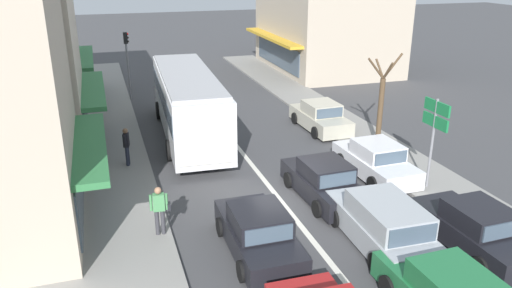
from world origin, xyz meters
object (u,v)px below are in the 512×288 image
Objects in this scene: sedan_queue_far_back at (324,182)px; parked_sedan_kerb_second at (376,161)px; sedan_behind_bus_near at (258,233)px; parked_sedan_kerb_front at (475,229)px; city_bus at (188,100)px; pedestrian_with_handbag_near at (160,208)px; traffic_light_downstreet at (127,54)px; street_tree_right at (381,105)px; directional_road_sign at (435,123)px; wagon_adjacent_lane_trail at (383,224)px; pedestrian_browsing_midblock at (126,144)px; parked_sedan_kerb_third at (320,117)px.

sedan_queue_far_back is 1.00× the size of parked_sedan_kerb_second.
sedan_queue_far_back is at bearing 38.56° from sedan_behind_bus_near.
city_bus is at bearing 116.44° from parked_sedan_kerb_front.
city_bus reaches higher than sedan_behind_bus_near.
city_bus is 2.60× the size of sedan_behind_bus_near.
city_bus reaches higher than pedestrian_with_handbag_near.
traffic_light_downstreet reaches higher than sedan_behind_bus_near.
parked_sedan_kerb_front is at bearing -101.70° from street_tree_right.
sedan_behind_bus_near is at bearing -83.16° from traffic_light_downstreet.
city_bus is 3.05× the size of directional_road_sign.
wagon_adjacent_lane_trail is 11.14m from pedestrian_browsing_midblock.
parked_sedan_kerb_third is 3.80m from street_tree_right.
pedestrian_with_handbag_near is at bearing -84.58° from pedestrian_browsing_midblock.
wagon_adjacent_lane_trail is 20.80m from traffic_light_downstreet.
sedan_behind_bus_near is at bearing -67.54° from pedestrian_browsing_midblock.
city_bus is at bearing 90.19° from sedan_behind_bus_near.
street_tree_right is at bearing 25.27° from pedestrian_with_handbag_near.
traffic_light_downstreet is 17.35m from pedestrian_with_handbag_near.
parked_sedan_kerb_front is at bearing -15.80° from sedan_behind_bus_near.
sedan_behind_bus_near is 1.17× the size of directional_road_sign.
traffic_light_downstreet is 2.58× the size of pedestrian_browsing_midblock.
traffic_light_downstreet is at bearing 84.99° from pedestrian_browsing_midblock.
sedan_queue_far_back is 2.61× the size of pedestrian_with_handbag_near.
wagon_adjacent_lane_trail reaches higher than sedan_queue_far_back.
parked_sedan_kerb_second is at bearing -122.33° from street_tree_right.
sedan_behind_bus_near is (-3.74, 0.79, -0.08)m from wagon_adjacent_lane_trail.
parked_sedan_kerb_front and parked_sedan_kerb_third have the same top height.
city_bus is 2.59× the size of parked_sedan_kerb_third.
sedan_behind_bus_near is 19.26m from traffic_light_downstreet.
city_bus is 11.67m from directional_road_sign.
sedan_behind_bus_near and parked_sedan_kerb_second have the same top height.
pedestrian_with_handbag_near is at bearing -91.31° from traffic_light_downstreet.
sedan_queue_far_back is 17.37m from traffic_light_downstreet.
parked_sedan_kerb_second is at bearing 126.30° from directional_road_sign.
pedestrian_browsing_midblock is (-9.60, 9.66, 0.40)m from parked_sedan_kerb_front.
street_tree_right is (1.79, 8.64, 1.40)m from parked_sedan_kerb_front.
pedestrian_with_handbag_near is (-6.42, 2.54, 0.32)m from wagon_adjacent_lane_trail.
parked_sedan_kerb_second is 2.61× the size of pedestrian_with_handbag_near.
parked_sedan_kerb_third is 12.48m from pedestrian_with_handbag_near.
sedan_queue_far_back and sedan_behind_bus_near have the same top height.
pedestrian_browsing_midblock is (-9.89, -2.18, 0.40)m from parked_sedan_kerb_third.
city_bus is 4.58m from pedestrian_browsing_midblock.
pedestrian_with_handbag_near and pedestrian_browsing_midblock have the same top height.
traffic_light_downstreet is 1.17× the size of directional_road_sign.
traffic_light_downstreet reaches higher than pedestrian_browsing_midblock.
pedestrian_browsing_midblock is (-3.25, 7.87, 0.40)m from sedan_behind_bus_near.
pedestrian_browsing_midblock is at bearing 142.52° from sedan_queue_far_back.
pedestrian_with_handbag_near is at bearing 158.55° from parked_sedan_kerb_front.
wagon_adjacent_lane_trail is 2.79× the size of pedestrian_browsing_midblock.
street_tree_right is at bearing 40.10° from sedan_behind_bus_near.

